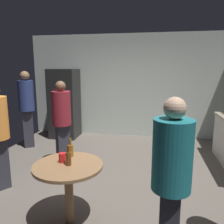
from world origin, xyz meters
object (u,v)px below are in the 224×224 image
Objects in this scene: foreground_table at (68,173)px; person_in_teal_shirt at (171,174)px; person_in_navy_shirt at (27,103)px; plastic_cup_red at (62,158)px; beer_bottle_amber at (71,150)px; person_in_maroon_shirt at (62,117)px; refrigerator at (64,104)px; beer_bottle_brown at (68,158)px.

person_in_teal_shirt is at bearing -21.21° from foreground_table.
foreground_table is at bearing 8.19° from person_in_navy_shirt.
plastic_cup_red is (-0.09, 0.05, 0.16)m from foreground_table.
person_in_teal_shirt is at bearing -29.84° from beer_bottle_amber.
person_in_maroon_shirt is at bearing -43.78° from person_in_teal_shirt.
refrigerator is 3.58m from foreground_table.
beer_bottle_brown is 2.09× the size of plastic_cup_red.
plastic_cup_red is at bearing -18.27° from person_in_teal_shirt.
beer_bottle_brown is 0.13× the size of person_in_navy_shirt.
plastic_cup_red is at bearing -68.60° from refrigerator.
plastic_cup_red is 1.62m from person_in_maroon_shirt.
person_in_maroon_shirt is (0.66, -1.76, 0.03)m from refrigerator.
person_in_maroon_shirt reaches higher than plastic_cup_red.
refrigerator is at bearing 119.99° from person_in_navy_shirt.
person_in_maroon_shirt reaches higher than beer_bottle_brown.
plastic_cup_red is (-0.10, 0.07, -0.03)m from beer_bottle_brown.
person_in_teal_shirt is (2.47, -3.73, 0.03)m from refrigerator.
plastic_cup_red is 2.94m from person_in_navy_shirt.
refrigerator reaches higher than person_in_navy_shirt.
person_in_teal_shirt is (1.11, -0.43, 0.30)m from foreground_table.
person_in_teal_shirt reaches higher than beer_bottle_brown.
beer_bottle_amber is 1.00× the size of beer_bottle_brown.
plastic_cup_red is 0.07× the size of person_in_teal_shirt.
person_in_navy_shirt reaches higher than person_in_teal_shirt.
foreground_table is 0.19m from plastic_cup_red.
person_in_maroon_shirt is 0.91× the size of person_in_navy_shirt.
person_in_teal_shirt is at bearing -0.63° from person_in_maroon_shirt.
refrigerator reaches higher than plastic_cup_red.
plastic_cup_red is at bearing -101.99° from beer_bottle_amber.
person_in_maroon_shirt is (-0.62, 1.49, 0.14)m from plastic_cup_red.
person_in_teal_shirt reaches higher than foreground_table.
foreground_table is (1.36, -3.30, -0.27)m from refrigerator.
beer_bottle_amber is at bearing -26.28° from person_in_teal_shirt.
foreground_table is 1.22m from person_in_teal_shirt.
beer_bottle_amber is at bearing 10.38° from person_in_navy_shirt.
beer_bottle_amber is 0.14× the size of person_in_teal_shirt.
beer_bottle_amber is at bearing 101.80° from foreground_table.
person_in_navy_shirt is (-1.80, 2.31, 0.24)m from plastic_cup_red.
person_in_maroon_shirt is (-0.70, 1.54, 0.30)m from foreground_table.
person_in_maroon_shirt is (-0.66, 1.30, 0.11)m from beer_bottle_amber.
refrigerator is at bearing 111.40° from plastic_cup_red.
person_in_maroon_shirt reaches higher than foreground_table.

